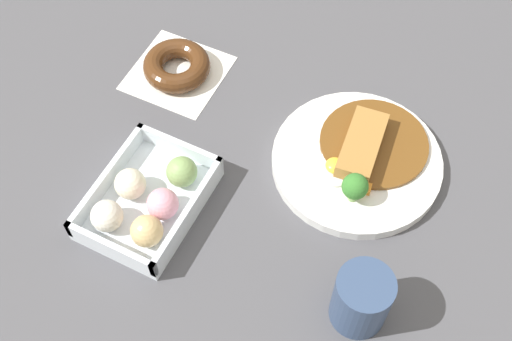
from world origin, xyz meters
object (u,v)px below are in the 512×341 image
donut_box (147,201)px  coffee_mug (361,299)px  curry_plate (359,158)px  chocolate_ring_donut (177,66)px

donut_box → coffee_mug: 0.32m
curry_plate → coffee_mug: coffee_mug is taller
chocolate_ring_donut → donut_box: bearing=-158.7°
donut_box → coffee_mug: (-0.01, -0.32, 0.02)m
donut_box → curry_plate: bearing=-49.0°
curry_plate → coffee_mug: (-0.22, -0.08, 0.03)m
coffee_mug → donut_box: bearing=87.9°
curry_plate → coffee_mug: 0.23m
curry_plate → donut_box: curry_plate is taller
coffee_mug → curry_plate: bearing=21.4°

